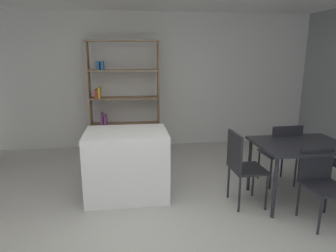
% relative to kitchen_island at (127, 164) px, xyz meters
% --- Properties ---
extents(ground_plane, '(9.71, 9.71, 0.00)m').
position_rel_kitchen_island_xyz_m(ground_plane, '(0.37, -0.86, -0.45)').
color(ground_plane, beige).
extents(back_partition, '(7.06, 0.06, 2.71)m').
position_rel_kitchen_island_xyz_m(back_partition, '(0.37, 2.32, 0.90)').
color(back_partition, silver).
rests_on(back_partition, ground_plane).
extents(kitchen_island, '(1.08, 0.78, 0.90)m').
position_rel_kitchen_island_xyz_m(kitchen_island, '(0.00, 0.00, 0.00)').
color(kitchen_island, white).
rests_on(kitchen_island, ground_plane).
extents(open_bookshelf, '(1.33, 0.33, 2.14)m').
position_rel_kitchen_island_xyz_m(open_bookshelf, '(-0.10, 1.96, 0.63)').
color(open_bookshelf, '#997551').
rests_on(open_bookshelf, ground_plane).
extents(dining_table, '(1.13, 0.86, 0.79)m').
position_rel_kitchen_island_xyz_m(dining_table, '(2.21, -0.45, 0.26)').
color(dining_table, '#232328').
rests_on(dining_table, ground_plane).
extents(dining_chair_near, '(0.45, 0.47, 0.84)m').
position_rel_kitchen_island_xyz_m(dining_chair_near, '(2.20, -0.91, 0.06)').
color(dining_chair_near, '#232328').
rests_on(dining_chair_near, ground_plane).
extents(dining_chair_far, '(0.47, 0.44, 0.93)m').
position_rel_kitchen_island_xyz_m(dining_chair_far, '(2.21, 0.00, 0.11)').
color(dining_chair_far, '#232328').
rests_on(dining_chair_far, ground_plane).
extents(dining_chair_island_side, '(0.42, 0.45, 0.96)m').
position_rel_kitchen_island_xyz_m(dining_chair_island_side, '(1.42, -0.46, 0.12)').
color(dining_chair_island_side, '#232328').
rests_on(dining_chair_island_side, ground_plane).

